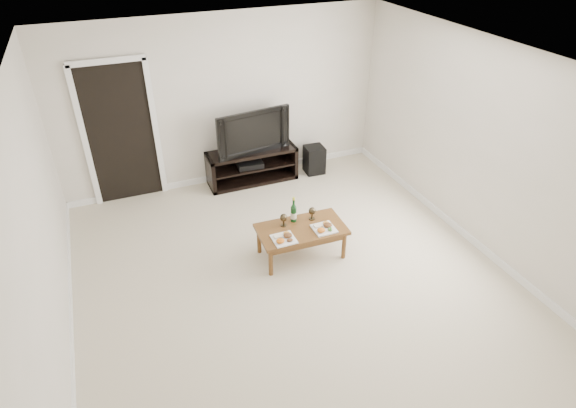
{
  "coord_description": "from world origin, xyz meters",
  "views": [
    {
      "loc": [
        -1.72,
        -4.05,
        3.87
      ],
      "look_at": [
        0.17,
        0.6,
        0.7
      ],
      "focal_mm": 30.0,
      "sensor_mm": 36.0,
      "label": 1
    }
  ],
  "objects_px": {
    "television": "(251,130)",
    "coffee_table": "(301,241)",
    "subwoofer": "(314,160)",
    "media_console": "(252,166)"
  },
  "relations": [
    {
      "from": "subwoofer",
      "to": "television",
      "type": "bearing_deg",
      "value": 178.33
    },
    {
      "from": "media_console",
      "to": "coffee_table",
      "type": "xyz_separation_m",
      "value": [
        -0.04,
        -2.07,
        -0.07
      ]
    },
    {
      "from": "television",
      "to": "subwoofer",
      "type": "bearing_deg",
      "value": -12.85
    },
    {
      "from": "subwoofer",
      "to": "coffee_table",
      "type": "bearing_deg",
      "value": -115.59
    },
    {
      "from": "television",
      "to": "coffee_table",
      "type": "relative_size",
      "value": 1.09
    },
    {
      "from": "television",
      "to": "subwoofer",
      "type": "distance_m",
      "value": 1.25
    },
    {
      "from": "television",
      "to": "subwoofer",
      "type": "xyz_separation_m",
      "value": [
        1.05,
        -0.09,
        -0.66
      ]
    },
    {
      "from": "television",
      "to": "coffee_table",
      "type": "xyz_separation_m",
      "value": [
        -0.04,
        -2.07,
        -0.68
      ]
    },
    {
      "from": "subwoofer",
      "to": "coffee_table",
      "type": "height_order",
      "value": "subwoofer"
    },
    {
      "from": "television",
      "to": "coffee_table",
      "type": "height_order",
      "value": "television"
    }
  ]
}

